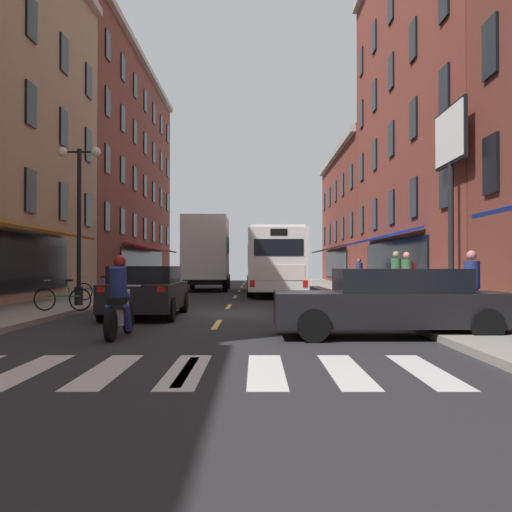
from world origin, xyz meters
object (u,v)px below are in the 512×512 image
transit_bus (271,261)px  motorcycle_rider (117,302)px  pedestrian_mid (357,274)px  sedan_near (144,291)px  box_truck (205,254)px  pedestrian_near (405,276)px  bicycle_mid (96,291)px  pedestrian_far (394,275)px  bicycle_near (60,298)px  pedestrian_rear (469,287)px  street_lamp_twin (76,217)px  sedan_mid (390,302)px  billboard_sign (448,156)px

transit_bus → motorcycle_rider: transit_bus is taller
pedestrian_mid → sedan_near: bearing=98.5°
box_truck → motorcycle_rider: size_ratio=3.63×
motorcycle_rider → pedestrian_near: 11.71m
bicycle_mid → pedestrian_far: 11.13m
sedan_near → bicycle_mid: sedan_near is taller
pedestrian_near → transit_bus: bearing=-5.4°
pedestrian_mid → pedestrian_far: bearing=125.9°
motorcycle_rider → pedestrian_mid: size_ratio=1.23×
sedan_near → pedestrian_far: 9.68m
bicycle_near → pedestrian_far: bearing=23.5°
pedestrian_far → pedestrian_rear: size_ratio=1.12×
sedan_near → motorcycle_rider: bearing=-86.1°
street_lamp_twin → sedan_mid: bearing=-41.7°
transit_bus → bicycle_near: bearing=-115.6°
pedestrian_mid → street_lamp_twin: (-11.39, -12.27, 2.04)m
sedan_near → sedan_mid: (5.86, -4.76, -0.02)m
billboard_sign → bicycle_near: bearing=-173.4°
billboard_sign → street_lamp_twin: bearing=174.4°
sedan_near → bicycle_mid: (-2.87, 5.73, -0.23)m
pedestrian_mid → street_lamp_twin: bearing=85.2°
box_truck → sedan_mid: box_truck is taller
bicycle_mid → pedestrian_far: bearing=-3.3°
sedan_mid → motorcycle_rider: size_ratio=2.26×
pedestrian_mid → bicycle_mid: bearing=77.6°
transit_bus → pedestrian_rear: bearing=-77.5°
pedestrian_far → pedestrian_mid: bearing=27.0°
box_truck → bicycle_mid: box_truck is taller
sedan_near → pedestrian_far: (8.23, 5.08, 0.36)m
sedan_mid → pedestrian_far: bearing=76.5°
bicycle_mid → pedestrian_rear: 14.24m
pedestrian_far → pedestrian_rear: 8.69m
street_lamp_twin → transit_bus: bearing=58.4°
sedan_mid → bicycle_near: bearing=148.3°
billboard_sign → pedestrian_rear: size_ratio=3.82×
bicycle_mid → street_lamp_twin: 3.78m
sedan_near → sedan_mid: 7.55m
sedan_mid → pedestrian_mid: size_ratio=2.78×
billboard_sign → bicycle_mid: (-12.04, 3.96, -4.39)m
sedan_mid → bicycle_near: 9.83m
sedan_near → pedestrian_near: 9.11m
transit_bus → sedan_mid: size_ratio=2.58×
transit_bus → motorcycle_rider: 19.15m
box_truck → motorcycle_rider: bearing=-89.8°
sedan_mid → street_lamp_twin: bearing=138.3°
sedan_near → pedestrian_near: pedestrian_near is taller
box_truck → pedestrian_far: box_truck is taller
bicycle_near → sedan_mid: bearing=-31.7°
sedan_mid → pedestrian_far: (2.37, 9.85, 0.39)m
box_truck → pedestrian_near: box_truck is taller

